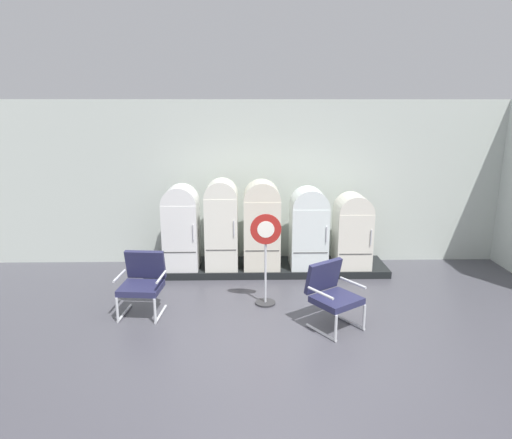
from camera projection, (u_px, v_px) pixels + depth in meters
name	position (u px, v px, depth m)	size (l,w,h in m)	color
ground	(278.00, 357.00, 5.72)	(12.00, 10.00, 0.05)	#45444C
back_wall	(266.00, 182.00, 8.88)	(11.76, 0.12, 3.17)	silver
display_plinth	(267.00, 267.00, 8.64)	(4.48, 0.95, 0.13)	black
refrigerator_0	(181.00, 225.00, 8.26)	(0.63, 0.63, 1.54)	white
refrigerator_1	(222.00, 221.00, 8.28)	(0.59, 0.67, 1.64)	silver
refrigerator_2	(262.00, 222.00, 8.29)	(0.66, 0.65, 1.61)	silver
refrigerator_3	(309.00, 226.00, 8.34)	(0.67, 0.68, 1.48)	white
refrigerator_4	(353.00, 229.00, 8.37)	(0.64, 0.67, 1.37)	silver
armchair_left	(143.00, 280.00, 6.79)	(0.70, 0.70, 0.93)	silver
armchair_right	(332.00, 292.00, 6.35)	(0.85, 0.87, 0.93)	silver
sign_stand	(266.00, 260.00, 7.01)	(0.47, 0.32, 1.47)	#2D2D30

